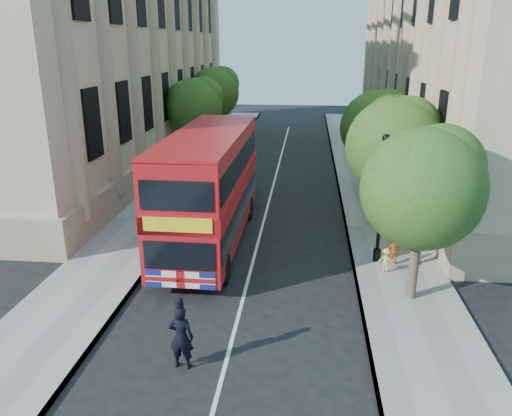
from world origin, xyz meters
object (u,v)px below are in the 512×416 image
(lamp_post, at_px, (381,204))
(woman_pedestrian, at_px, (414,243))
(box_van, at_px, (235,175))
(double_decker_bus, at_px, (209,185))
(police_constable, at_px, (181,337))

(lamp_post, height_order, woman_pedestrian, lamp_post)
(lamp_post, bearing_deg, box_van, 129.25)
(lamp_post, relative_size, double_decker_bus, 0.49)
(lamp_post, bearing_deg, woman_pedestrian, -2.74)
(police_constable, relative_size, woman_pedestrian, 1.10)
(double_decker_bus, height_order, woman_pedestrian, double_decker_bus)
(double_decker_bus, xyz_separation_m, box_van, (0.00, 7.29, -1.41))
(police_constable, xyz_separation_m, woman_pedestrian, (7.55, 7.43, 0.03))
(lamp_post, distance_m, woman_pedestrian, 2.08)
(double_decker_bus, relative_size, woman_pedestrian, 6.24)
(lamp_post, height_order, box_van, lamp_post)
(lamp_post, xyz_separation_m, police_constable, (-6.16, -7.50, -1.58))
(box_van, bearing_deg, woman_pedestrian, -46.82)
(double_decker_bus, bearing_deg, police_constable, -83.84)
(lamp_post, xyz_separation_m, box_van, (-7.06, 8.64, -1.22))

